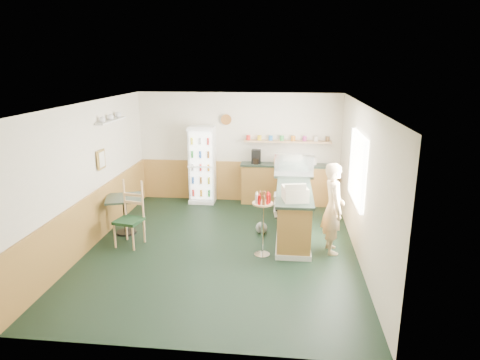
# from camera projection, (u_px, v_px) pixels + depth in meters

# --- Properties ---
(ground) EXTENTS (6.00, 6.00, 0.00)m
(ground) POSITION_uv_depth(u_px,v_px,m) (221.00, 248.00, 8.10)
(ground) COLOR black
(ground) RESTS_ON ground
(room_envelope) EXTENTS (5.04, 6.02, 2.72)m
(room_envelope) POSITION_uv_depth(u_px,v_px,m) (215.00, 161.00, 8.42)
(room_envelope) COLOR beige
(room_envelope) RESTS_ON ground
(service_counter) EXTENTS (0.68, 3.01, 1.01)m
(service_counter) POSITION_uv_depth(u_px,v_px,m) (293.00, 209.00, 8.87)
(service_counter) COLOR #A47035
(service_counter) RESTS_ON ground
(back_counter) EXTENTS (2.24, 0.42, 1.69)m
(back_counter) POSITION_uv_depth(u_px,v_px,m) (286.00, 182.00, 10.51)
(back_counter) COLOR #A47035
(back_counter) RESTS_ON ground
(drinks_fridge) EXTENTS (0.63, 0.53, 1.91)m
(drinks_fridge) POSITION_uv_depth(u_px,v_px,m) (202.00, 165.00, 10.56)
(drinks_fridge) COLOR white
(drinks_fridge) RESTS_ON ground
(display_case) EXTENTS (0.84, 0.44, 0.48)m
(display_case) POSITION_uv_depth(u_px,v_px,m) (294.00, 166.00, 9.20)
(display_case) COLOR silver
(display_case) RESTS_ON service_counter
(cash_register) EXTENTS (0.50, 0.52, 0.24)m
(cash_register) POSITION_uv_depth(u_px,v_px,m) (295.00, 194.00, 7.65)
(cash_register) COLOR beige
(cash_register) RESTS_ON service_counter
(shopkeeper) EXTENTS (0.48, 0.61, 1.69)m
(shopkeeper) POSITION_uv_depth(u_px,v_px,m) (333.00, 208.00, 7.74)
(shopkeeper) COLOR tan
(shopkeeper) RESTS_ON ground
(condiment_stand) EXTENTS (0.38, 0.38, 1.17)m
(condiment_stand) POSITION_uv_depth(u_px,v_px,m) (263.00, 214.00, 7.60)
(condiment_stand) COLOR silver
(condiment_stand) RESTS_ON ground
(newspaper_rack) EXTENTS (0.09, 0.40, 0.49)m
(newspaper_rack) POSITION_uv_depth(u_px,v_px,m) (276.00, 205.00, 9.07)
(newspaper_rack) COLOR black
(newspaper_rack) RESTS_ON ground
(cafe_table) EXTENTS (0.89, 0.89, 0.78)m
(cafe_table) POSITION_uv_depth(u_px,v_px,m) (125.00, 208.00, 8.66)
(cafe_table) COLOR black
(cafe_table) RESTS_ON ground
(cafe_chair) EXTENTS (0.55, 0.55, 1.24)m
(cafe_chair) POSITION_uv_depth(u_px,v_px,m) (130.00, 211.00, 8.16)
(cafe_chair) COLOR black
(cafe_chair) RESTS_ON ground
(dog_doorstop) EXTENTS (0.24, 0.31, 0.29)m
(dog_doorstop) POSITION_uv_depth(u_px,v_px,m) (261.00, 227.00, 8.75)
(dog_doorstop) COLOR gray
(dog_doorstop) RESTS_ON ground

